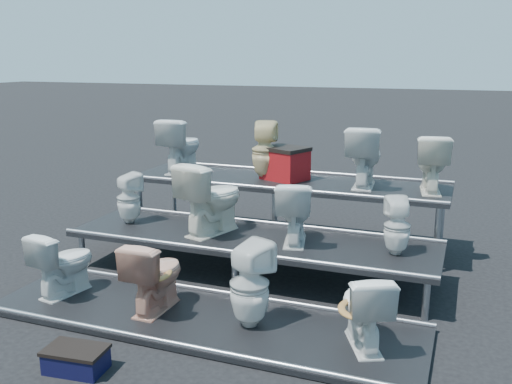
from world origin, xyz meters
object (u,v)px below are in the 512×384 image
(toilet_10, at_px, (364,156))
(toilet_7, at_px, (397,226))
(toilet_3, at_px, (364,308))
(toilet_8, at_px, (181,145))
(toilet_6, at_px, (295,212))
(toilet_2, at_px, (250,285))
(toilet_11, at_px, (432,163))
(toilet_9, at_px, (265,150))
(toilet_1, at_px, (155,275))
(toilet_5, at_px, (212,197))
(toilet_4, at_px, (129,198))
(red_crate, at_px, (285,165))
(toilet_0, at_px, (64,262))
(step_stool, at_px, (76,361))

(toilet_10, bearing_deg, toilet_7, 110.63)
(toilet_3, bearing_deg, toilet_10, -103.85)
(toilet_3, relative_size, toilet_8, 0.89)
(toilet_6, bearing_deg, toilet_8, -45.09)
(toilet_2, xyz_separation_m, toilet_11, (1.34, 2.60, 0.75))
(toilet_8, bearing_deg, toilet_9, 179.98)
(toilet_1, distance_m, toilet_5, 1.38)
(toilet_8, height_order, toilet_10, toilet_10)
(toilet_1, distance_m, toilet_7, 2.50)
(toilet_4, distance_m, toilet_5, 1.13)
(toilet_6, xyz_separation_m, toilet_11, (1.32, 1.30, 0.40))
(toilet_9, xyz_separation_m, red_crate, (0.27, 0.04, -0.19))
(toilet_0, xyz_separation_m, toilet_9, (1.26, 2.60, 0.84))
(toilet_2, bearing_deg, toilet_10, -78.74)
(toilet_2, relative_size, toilet_3, 1.18)
(toilet_1, bearing_deg, toilet_6, -126.90)
(toilet_6, distance_m, toilet_11, 1.90)
(toilet_6, xyz_separation_m, toilet_7, (1.11, 0.00, -0.05))
(red_crate, bearing_deg, toilet_2, -56.53)
(toilet_6, xyz_separation_m, step_stool, (-1.08, -2.42, -0.73))
(toilet_8, bearing_deg, toilet_4, 88.01)
(toilet_0, height_order, toilet_1, toilet_1)
(red_crate, distance_m, step_stool, 3.92)
(toilet_2, bearing_deg, toilet_5, -30.24)
(toilet_4, relative_size, toilet_7, 1.03)
(toilet_7, distance_m, step_stool, 3.33)
(red_crate, bearing_deg, toilet_3, -37.19)
(toilet_7, bearing_deg, red_crate, -56.99)
(toilet_1, relative_size, toilet_4, 1.14)
(toilet_7, xyz_separation_m, toilet_8, (-3.19, 1.30, 0.48))
(toilet_0, relative_size, toilet_4, 1.09)
(toilet_0, height_order, toilet_5, toilet_5)
(toilet_1, bearing_deg, toilet_5, -89.29)
(toilet_4, height_order, step_stool, toilet_4)
(toilet_3, distance_m, red_crate, 3.14)
(toilet_0, relative_size, toilet_7, 1.12)
(toilet_2, height_order, toilet_8, toilet_8)
(toilet_1, distance_m, toilet_10, 3.12)
(toilet_2, distance_m, toilet_3, 1.04)
(toilet_9, height_order, step_stool, toilet_9)
(toilet_0, bearing_deg, toilet_9, -105.18)
(toilet_9, xyz_separation_m, toilet_11, (2.14, 0.00, -0.03))
(toilet_6, bearing_deg, toilet_0, 18.90)
(toilet_6, xyz_separation_m, toilet_10, (0.51, 1.30, 0.44))
(toilet_8, bearing_deg, toilet_1, 112.50)
(toilet_9, height_order, toilet_11, toilet_9)
(toilet_3, xyz_separation_m, toilet_9, (-1.84, 2.60, 0.84))
(toilet_3, height_order, toilet_4, toilet_4)
(red_crate, bearing_deg, toilet_0, -98.08)
(toilet_10, xyz_separation_m, red_crate, (-1.05, 0.04, -0.19))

